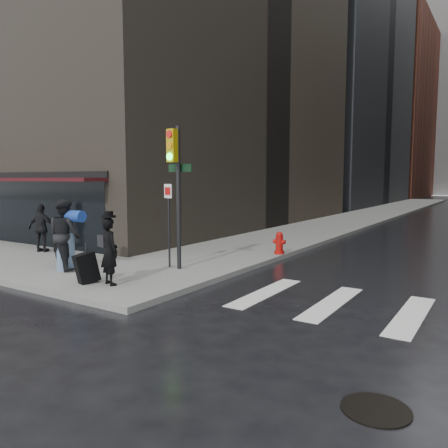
{
  "coord_description": "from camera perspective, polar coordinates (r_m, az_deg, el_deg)",
  "views": [
    {
      "loc": [
        8.12,
        -7.99,
        2.66
      ],
      "look_at": [
        0.94,
        3.15,
        1.3
      ],
      "focal_mm": 35.0,
      "sensor_mm": 36.0,
      "label": 1
    }
  ],
  "objects": [
    {
      "name": "ground",
      "position": [
        11.7,
        -12.44,
        -7.43
      ],
      "size": [
        140.0,
        140.0,
        0.0
      ],
      "primitive_type": "plane",
      "color": "black",
      "rests_on": "ground"
    },
    {
      "name": "man_greycoat",
      "position": [
        16.34,
        -22.71,
        -0.5
      ],
      "size": [
        1.05,
        0.74,
        1.66
      ],
      "rotation": [
        0.0,
        0.0,
        3.53
      ],
      "color": "black",
      "rests_on": "ground"
    },
    {
      "name": "fire_hydrant",
      "position": [
        14.85,
        7.24,
        -2.6
      ],
      "size": [
        0.42,
        0.33,
        0.76
      ],
      "rotation": [
        0.0,
        0.0,
        0.06
      ],
      "color": "#9F0D09",
      "rests_on": "ground"
    },
    {
      "name": "man_jeans",
      "position": [
        12.86,
        -20.03,
        -1.3
      ],
      "size": [
        1.38,
        0.9,
        1.97
      ],
      "rotation": [
        0.0,
        0.0,
        2.99
      ],
      "color": "black",
      "rests_on": "ground"
    },
    {
      "name": "sidewalk_left",
      "position": [
        36.01,
        19.68,
        1.41
      ],
      "size": [
        4.0,
        50.0,
        0.15
      ],
      "primitive_type": "cube",
      "color": "slate",
      "rests_on": "ground"
    },
    {
      "name": "bldg_corner_nw",
      "position": [
        31.86,
        -12.95,
        26.58
      ],
      "size": [
        22.0,
        22.0,
        28.0
      ],
      "primitive_type": "cube",
      "color": "#806A4F",
      "rests_on": "ground"
    },
    {
      "name": "man_overcoat",
      "position": [
        10.8,
        -15.31,
        -3.74
      ],
      "size": [
        1.14,
        0.83,
        1.79
      ],
      "rotation": [
        0.0,
        0.0,
        2.83
      ],
      "color": "black",
      "rests_on": "ground"
    },
    {
      "name": "bldg_left_far",
      "position": [
        73.83,
        16.32,
        13.7
      ],
      "size": [
        22.0,
        20.0,
        26.0
      ],
      "primitive_type": "cube",
      "color": "#5D2A1F",
      "rests_on": "ground"
    },
    {
      "name": "storefront",
      "position": [
        18.09,
        -24.02,
        2.71
      ],
      "size": [
        8.4,
        1.11,
        2.83
      ],
      "color": "black",
      "rests_on": "ground"
    },
    {
      "name": "traffic_light",
      "position": [
        12.14,
        -6.41,
        6.04
      ],
      "size": [
        0.99,
        0.5,
        3.96
      ],
      "rotation": [
        0.0,
        0.0,
        -0.13
      ],
      "color": "black",
      "rests_on": "ground"
    },
    {
      "name": "bldg_left_mid",
      "position": [
        52.6,
        8.42,
        21.64
      ],
      "size": [
        22.0,
        24.0,
        34.0
      ],
      "primitive_type": "cube",
      "color": "slate",
      "rests_on": "ground"
    }
  ]
}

